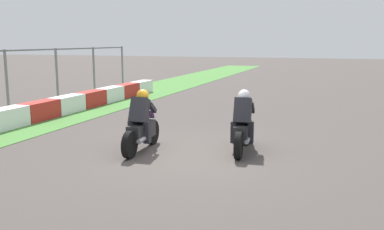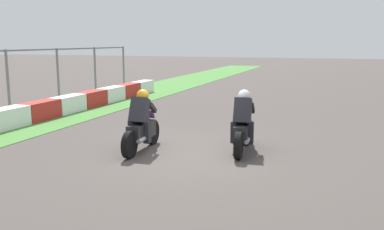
% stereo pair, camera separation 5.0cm
% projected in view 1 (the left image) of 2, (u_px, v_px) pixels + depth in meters
% --- Properties ---
extents(ground_plane, '(120.00, 120.00, 0.00)m').
position_uv_depth(ground_plane, '(191.00, 153.00, 10.11)').
color(ground_plane, '#4B433F').
extents(rider_lane_a, '(2.04, 0.56, 1.51)m').
position_uv_depth(rider_lane_a, '(243.00, 127.00, 10.17)').
color(rider_lane_a, black).
rests_on(rider_lane_a, ground_plane).
extents(rider_lane_b, '(2.04, 0.55, 1.51)m').
position_uv_depth(rider_lane_b, '(141.00, 126.00, 10.23)').
color(rider_lane_b, black).
rests_on(rider_lane_b, ground_plane).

